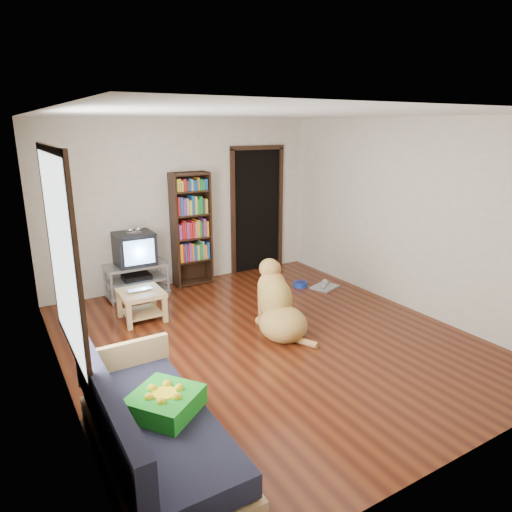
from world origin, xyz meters
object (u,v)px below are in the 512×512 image
bookshelf (191,223)px  dog (278,307)px  tv_stand (137,279)px  sofa (152,437)px  green_cushion (165,402)px  coffee_table (141,300)px  laptop (141,291)px  grey_rag (325,287)px  dog_bowl (300,284)px  crt_tv (134,248)px

bookshelf → dog: 2.35m
tv_stand → dog: size_ratio=0.79×
bookshelf → sofa: 4.26m
green_cushion → tv_stand: bearing=40.4°
green_cushion → dog: size_ratio=0.41×
coffee_table → green_cushion: bearing=-103.3°
laptop → bookshelf: bearing=40.8°
tv_stand → bookshelf: bookshelf is taller
grey_rag → dog: (-1.54, -0.96, 0.32)m
laptop → bookshelf: 1.66m
laptop → tv_stand: 0.97m
dog → grey_rag: bearing=32.0°
coffee_table → grey_rag: bearing=-5.7°
coffee_table → tv_stand: bearing=76.9°
dog_bowl → green_cushion: bearing=-140.3°
dog_bowl → crt_tv: size_ratio=0.38×
crt_tv → coffee_table: bearing=-102.8°
tv_stand → bookshelf: bearing=5.6°
dog_bowl → crt_tv: bearing=157.7°
green_cushion → bookshelf: (1.80, 3.69, 0.50)m
tv_stand → sofa: 3.76m
crt_tv → sofa: bearing=-104.9°
grey_rag → tv_stand: size_ratio=0.44×
green_cushion → crt_tv: crt_tv is taller
grey_rag → coffee_table: bearing=174.3°
tv_stand → sofa: (-0.97, -3.63, -0.01)m
laptop → sofa: bearing=-106.6°
green_cushion → tv_stand: green_cushion is taller
bookshelf → sofa: size_ratio=1.00×
tv_stand → coffee_table: tv_stand is taller
bookshelf → sofa: (-1.92, -3.72, -0.74)m
laptop → sofa: 2.80m
dog → green_cushion: bearing=-143.7°
sofa → bookshelf: bearing=62.7°
laptop → coffee_table: (0.00, 0.03, -0.13)m
dog_bowl → crt_tv: (-2.35, 0.97, 0.70)m
tv_stand → coffee_table: size_ratio=1.64×
green_cushion → bookshelf: size_ratio=0.26×
crt_tv → dog: bearing=-62.8°
crt_tv → sofa: size_ratio=0.32×
coffee_table → sofa: bearing=-105.6°
dog_bowl → grey_rag: dog_bowl is taller
bookshelf → tv_stand: bearing=-174.4°
dog_bowl → dog: dog is taller
laptop → dog_bowl: size_ratio=1.44×
dog_bowl → coffee_table: size_ratio=0.40×
sofa → dog: dog is taller
coffee_table → dog_bowl: bearing=-0.8°
crt_tv → coffee_table: crt_tv is taller
crt_tv → bookshelf: size_ratio=0.32×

